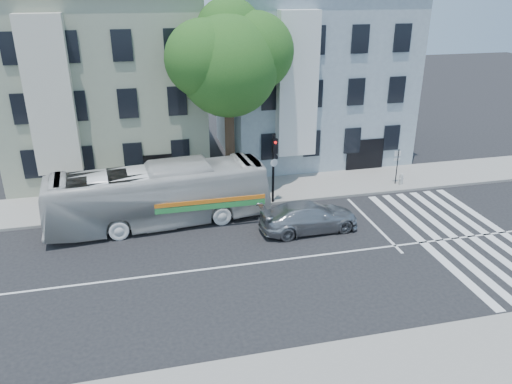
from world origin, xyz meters
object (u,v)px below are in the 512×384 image
object	(u,v)px
bus	(159,195)
fire_hydrant	(401,179)
sedan	(309,217)
traffic_signal	(274,161)

from	to	relation	value
bus	fire_hydrant	size ratio (longest dim) A/B	16.10
fire_hydrant	sedan	bearing A→B (deg)	-150.36
fire_hydrant	bus	bearing A→B (deg)	-173.30
bus	fire_hydrant	xyz separation A→B (m)	(14.88, 1.75, -1.09)
bus	traffic_signal	xyz separation A→B (m)	(6.41, 0.89, 1.08)
traffic_signal	fire_hydrant	size ratio (longest dim) A/B	5.82
bus	sedan	xyz separation A→B (m)	(7.37, -2.52, -0.86)
traffic_signal	sedan	bearing A→B (deg)	-87.10
bus	fire_hydrant	bearing A→B (deg)	-88.37
bus	traffic_signal	world-z (taller)	traffic_signal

